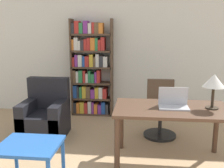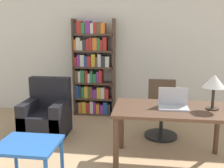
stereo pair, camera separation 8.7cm
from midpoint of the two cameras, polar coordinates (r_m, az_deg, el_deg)
name	(u,v)px [view 2 (the right image)]	position (r m, az deg, el deg)	size (l,w,h in m)	color
wall_back	(141,49)	(5.38, 6.86, 7.55)	(8.00, 0.06, 2.70)	silver
desk	(171,116)	(3.49, 13.46, -6.76)	(1.47, 0.82, 0.76)	#4C3323
laptop	(173,103)	(3.46, 13.88, -4.14)	(0.38, 0.25, 0.26)	#B2B2B7
table_lamp	(214,82)	(3.48, 22.04, 0.32)	(0.28, 0.28, 0.44)	#2D2319
office_chair	(161,112)	(4.43, 11.25, -5.95)	(0.54, 0.54, 0.93)	black
side_table_blue	(28,150)	(3.08, -16.95, -13.50)	(0.65, 0.56, 0.53)	#2356A3
armchair	(47,117)	(4.51, -13.52, -7.06)	(0.69, 0.70, 0.95)	black
bookshelf	(92,70)	(5.34, -3.81, 3.00)	(0.84, 0.28, 1.95)	#4C3828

